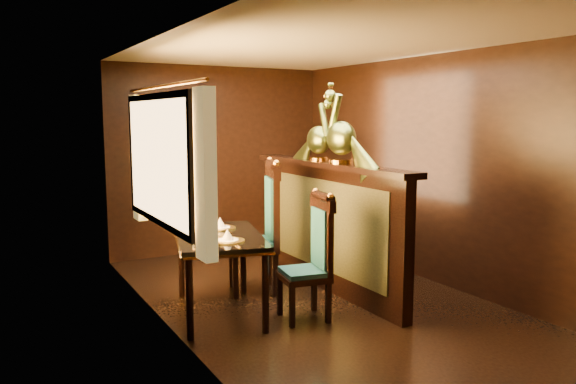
% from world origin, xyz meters
% --- Properties ---
extents(ground, '(5.00, 5.00, 0.00)m').
position_xyz_m(ground, '(0.00, 0.00, 0.00)').
color(ground, black).
rests_on(ground, ground).
extents(room_shell, '(3.04, 5.04, 2.52)m').
position_xyz_m(room_shell, '(-0.09, 0.02, 1.58)').
color(room_shell, black).
rests_on(room_shell, ground).
extents(partition, '(0.26, 2.70, 1.36)m').
position_xyz_m(partition, '(0.32, 0.30, 0.71)').
color(partition, black).
rests_on(partition, ground).
extents(dining_table, '(1.08, 1.44, 0.96)m').
position_xyz_m(dining_table, '(-0.98, 0.13, 0.68)').
color(dining_table, black).
rests_on(dining_table, ground).
extents(chair_left, '(0.49, 0.51, 1.18)m').
position_xyz_m(chair_left, '(-0.26, -0.40, 0.61)').
color(chair_left, black).
rests_on(chair_left, ground).
extents(chair_right, '(0.64, 0.66, 1.41)m').
position_xyz_m(chair_right, '(-0.29, 0.53, 0.73)').
color(chair_right, black).
rests_on(chair_right, ground).
extents(peacock_left, '(0.26, 0.69, 0.82)m').
position_xyz_m(peacock_left, '(0.33, 0.06, 1.77)').
color(peacock_left, '#1A5030').
rests_on(peacock_left, partition).
extents(peacock_right, '(0.22, 0.60, 0.71)m').
position_xyz_m(peacock_right, '(0.33, 0.48, 1.72)').
color(peacock_right, '#1A5030').
rests_on(peacock_right, partition).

